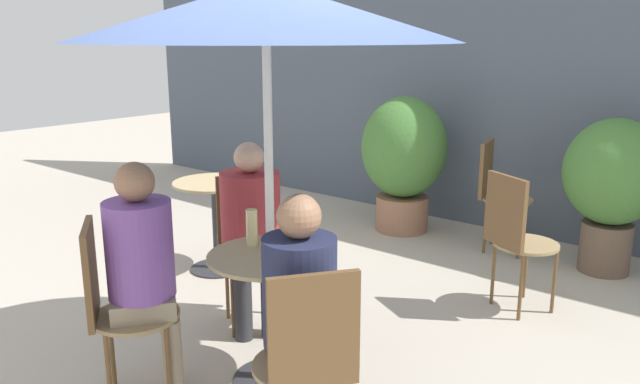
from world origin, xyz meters
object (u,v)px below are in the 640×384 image
at_px(bistro_chair_1, 113,298).
at_px(seated_person_2, 299,303).
at_px(bistro_chair_0, 248,236).
at_px(bistro_chair_2, 308,355).
at_px(potted_plant_0, 404,155).
at_px(beer_glass_0, 294,246).
at_px(beer_glass_1, 252,227).
at_px(umbrella, 266,12).
at_px(bistro_chair_3, 515,231).
at_px(seated_person_1, 143,262).
at_px(seated_person_0, 251,222).
at_px(cafe_table_far, 216,209).
at_px(bistro_chair_4, 496,186).
at_px(potted_plant_1, 613,181).
at_px(cafe_table_near, 271,293).

bearing_deg(bistro_chair_1, seated_person_2, -128.73).
distance_m(bistro_chair_0, bistro_chair_2, 1.56).
xyz_separation_m(bistro_chair_1, potted_plant_0, (-0.42, 3.34, 0.16)).
xyz_separation_m(beer_glass_0, beer_glass_1, (-0.36, 0.07, 0.01)).
xyz_separation_m(beer_glass_0, umbrella, (-0.18, 0.02, 1.10)).
bearing_deg(umbrella, potted_plant_0, 107.89).
bearing_deg(umbrella, beer_glass_0, -7.19).
relative_size(bistro_chair_0, bistro_chair_2, 1.00).
height_order(bistro_chair_3, seated_person_1, seated_person_1).
relative_size(bistro_chair_3, seated_person_0, 0.79).
distance_m(cafe_table_far, potted_plant_0, 1.90).
relative_size(cafe_table_far, bistro_chair_1, 0.76).
xyz_separation_m(bistro_chair_1, seated_person_1, (0.09, 0.13, 0.17)).
height_order(seated_person_1, beer_glass_1, seated_person_1).
distance_m(bistro_chair_3, beer_glass_1, 1.80).
relative_size(bistro_chair_4, seated_person_1, 0.76).
distance_m(seated_person_2, beer_glass_0, 0.48).
relative_size(bistro_chair_4, seated_person_2, 0.79).
xyz_separation_m(bistro_chair_2, beer_glass_1, (-0.81, 0.50, 0.25)).
relative_size(bistro_chair_1, seated_person_1, 0.76).
bearing_deg(seated_person_0, umbrella, -90.00).
bearing_deg(bistro_chair_2, bistro_chair_4, -133.47).
distance_m(bistro_chair_4, seated_person_0, 2.43).
xyz_separation_m(bistro_chair_4, beer_glass_1, (-0.20, -2.68, 0.25)).
bearing_deg(potted_plant_1, seated_person_0, -120.45).
bearing_deg(seated_person_2, bistro_chair_3, -148.07).
relative_size(cafe_table_far, bistro_chair_3, 0.76).
relative_size(bistro_chair_1, bistro_chair_4, 1.00).
bearing_deg(seated_person_2, bistro_chair_1, -38.73).
distance_m(bistro_chair_2, potted_plant_1, 3.26).
relative_size(seated_person_2, beer_glass_1, 6.07).
distance_m(seated_person_0, beer_glass_1, 0.47).
distance_m(seated_person_0, umbrella, 1.35).
height_order(cafe_table_near, seated_person_0, seated_person_0).
bearing_deg(seated_person_0, cafe_table_near, -90.00).
xyz_separation_m(seated_person_2, potted_plant_1, (0.41, 3.15, 0.01)).
xyz_separation_m(bistro_chair_0, seated_person_1, (0.27, -0.96, 0.17)).
xyz_separation_m(seated_person_1, potted_plant_1, (1.29, 3.29, -0.00)).
height_order(bistro_chair_2, bistro_chair_3, same).
relative_size(bistro_chair_0, seated_person_2, 0.79).
relative_size(cafe_table_far, bistro_chair_2, 0.76).
bearing_deg(potted_plant_1, bistro_chair_2, -95.09).
height_order(bistro_chair_4, seated_person_1, seated_person_1).
bearing_deg(bistro_chair_4, bistro_chair_0, 152.35).
bearing_deg(beer_glass_1, potted_plant_1, 68.14).
bearing_deg(beer_glass_1, potted_plant_0, 104.66).
bearing_deg(seated_person_0, seated_person_2, -90.00).
bearing_deg(beer_glass_1, beer_glass_0, -10.95).
bearing_deg(potted_plant_0, cafe_table_far, -107.94).
height_order(cafe_table_near, seated_person_2, seated_person_2).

